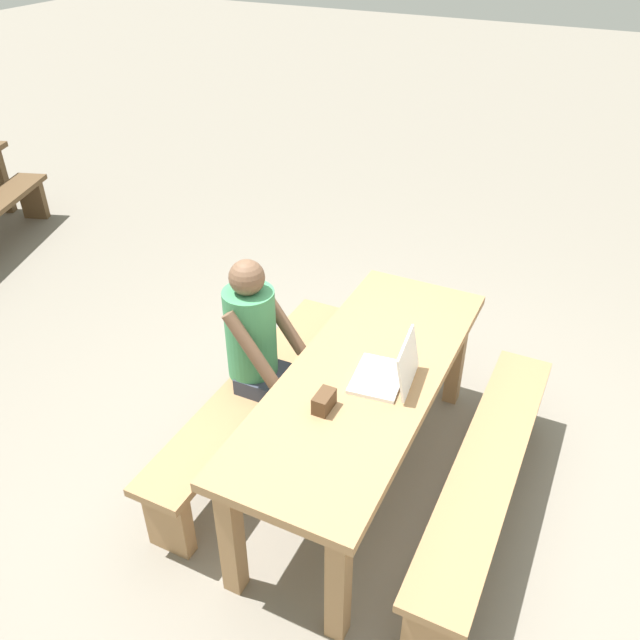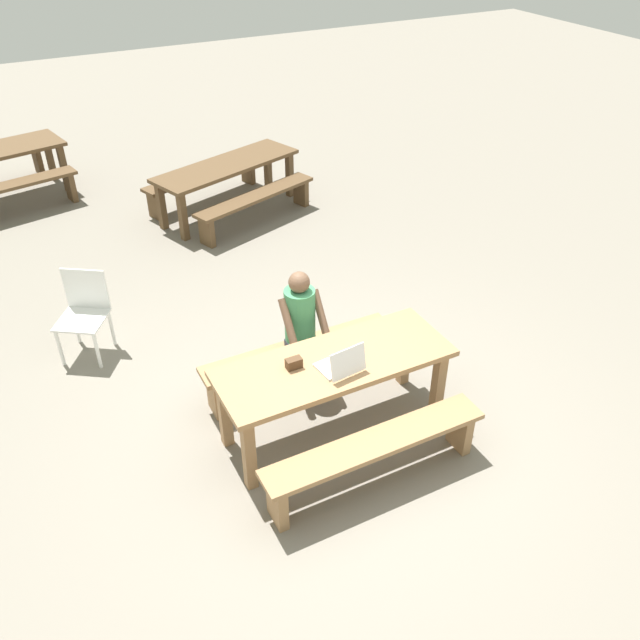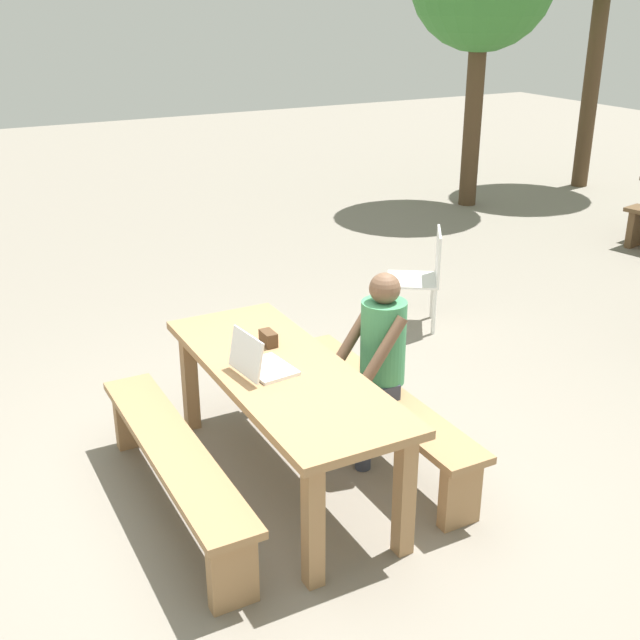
{
  "view_description": "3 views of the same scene",
  "coord_description": "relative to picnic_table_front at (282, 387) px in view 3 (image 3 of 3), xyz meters",
  "views": [
    {
      "loc": [
        -2.42,
        -0.92,
        2.82
      ],
      "look_at": [
        -0.01,
        0.25,
        1.01
      ],
      "focal_mm": 36.59,
      "sensor_mm": 36.0,
      "label": 1
    },
    {
      "loc": [
        -2.05,
        -3.71,
        4.11
      ],
      "look_at": [
        -0.01,
        0.25,
        1.01
      ],
      "focal_mm": 37.06,
      "sensor_mm": 36.0,
      "label": 2
    },
    {
      "loc": [
        3.74,
        -1.75,
        2.76
      ],
      "look_at": [
        -0.01,
        0.25,
        1.01
      ],
      "focal_mm": 44.79,
      "sensor_mm": 36.0,
      "label": 3
    }
  ],
  "objects": [
    {
      "name": "ground_plane",
      "position": [
        0.0,
        0.0,
        -0.64
      ],
      "size": [
        30.0,
        30.0,
        0.0
      ],
      "primitive_type": "plane",
      "color": "gray"
    },
    {
      "name": "picnic_table_front",
      "position": [
        0.0,
        0.0,
        0.0
      ],
      "size": [
        1.98,
        0.73,
        0.76
      ],
      "color": "#9E754C",
      "rests_on": "ground"
    },
    {
      "name": "person_seated",
      "position": [
        0.01,
        0.63,
        0.07
      ],
      "size": [
        0.39,
        0.4,
        1.23
      ],
      "color": "#333847",
      "rests_on": "ground"
    },
    {
      "name": "plastic_chair",
      "position": [
        -1.65,
        2.14,
        -0.18
      ],
      "size": [
        0.61,
        0.61,
        0.87
      ],
      "rotation": [
        0.0,
        0.0,
        5.7
      ],
      "color": "white",
      "rests_on": "ground"
    },
    {
      "name": "bench_near",
      "position": [
        0.0,
        -0.68,
        -0.31
      ],
      "size": [
        1.88,
        0.3,
        0.45
      ],
      "color": "#9E754C",
      "rests_on": "ground"
    },
    {
      "name": "bench_far",
      "position": [
        0.0,
        0.68,
        -0.31
      ],
      "size": [
        1.88,
        0.3,
        0.45
      ],
      "color": "#9E754C",
      "rests_on": "ground"
    },
    {
      "name": "laptop",
      "position": [
        -0.01,
        -0.14,
        0.18
      ],
      "size": [
        0.35,
        0.32,
        0.25
      ],
      "rotation": [
        0.0,
        0.0,
        3.25
      ],
      "color": "white",
      "rests_on": "picnic_table_front"
    },
    {
      "name": "small_pouch",
      "position": [
        -0.33,
        0.07,
        0.16
      ],
      "size": [
        0.13,
        0.07,
        0.09
      ],
      "color": "#4C331E",
      "rests_on": "picnic_table_front"
    }
  ]
}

